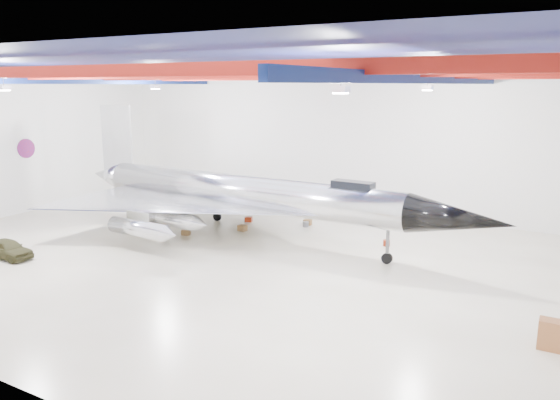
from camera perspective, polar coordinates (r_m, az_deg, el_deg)
The scene contains 16 objects.
floor at distance 32.41m, azimuth -6.16°, elevation -5.82°, with size 40.00×40.00×0.00m, color #B8AD92.
wall_back at distance 44.10m, azimuth 5.22°, elevation 6.24°, with size 40.00×40.00×0.00m, color silver.
wall_left at distance 45.85m, azimuth -27.13°, elevation 5.20°, with size 30.00×30.00×0.00m, color silver.
ceiling at distance 30.90m, azimuth -6.63°, elevation 14.00°, with size 40.00×40.00×0.00m, color #0A0F38.
ceiling_structure at distance 30.88m, azimuth -6.60°, elevation 12.75°, with size 39.50×29.50×1.08m.
wall_roundel at distance 46.96m, azimuth -25.00°, elevation 4.91°, with size 1.50×1.50×0.10m, color #B21414.
jet_aircraft at distance 35.34m, azimuth -3.94°, elevation 0.33°, with size 30.82×18.24×8.40m.
jeep at distance 35.34m, azimuth -26.56°, elevation -4.58°, with size 1.34×3.33×1.13m, color #34331A.
desk at distance 23.62m, azimuth 26.91°, elevation -12.54°, with size 1.27×0.64×1.17m, color brown.
crate_ply at distance 37.08m, azimuth -9.80°, elevation -3.35°, with size 0.53×0.42×0.37m, color olive.
toolbox_red at distance 40.09m, azimuth -3.30°, elevation -2.04°, with size 0.50×0.40×0.35m, color maroon.
parts_bin at distance 39.18m, azimuth 2.89°, elevation -2.33°, with size 0.56×0.45×0.39m, color olive.
crate_small at distance 41.29m, azimuth -9.10°, elevation -1.82°, with size 0.39×0.31×0.27m, color #59595B.
tool_chest at distance 34.74m, azimuth 11.07°, elevation -4.43°, with size 0.42×0.42×0.38m, color maroon.
oil_barrel at distance 37.65m, azimuth -3.95°, elevation -2.94°, with size 0.57×0.46×0.40m, color olive.
spares_box at distance 38.64m, azimuth 2.70°, elevation -2.55°, with size 0.42×0.42×0.38m, color #59595B.
Camera 1 is at (18.24, -24.92, 9.86)m, focal length 35.00 mm.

